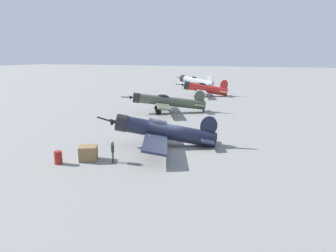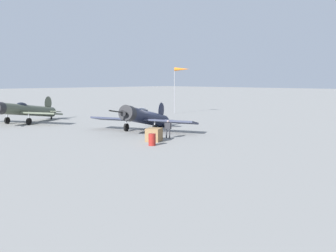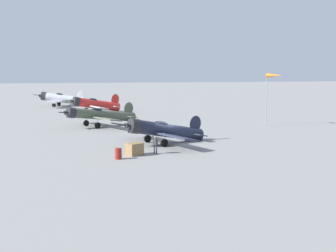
{
  "view_description": "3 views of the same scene",
  "coord_description": "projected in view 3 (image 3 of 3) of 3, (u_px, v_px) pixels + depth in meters",
  "views": [
    {
      "loc": [
        9.42,
        -24.12,
        7.75
      ],
      "look_at": [
        -0.0,
        0.0,
        1.8
      ],
      "focal_mm": 32.94,
      "sensor_mm": 36.0,
      "label": 1
    },
    {
      "loc": [
        -25.7,
        -28.92,
        5.14
      ],
      "look_at": [
        -2.3,
        -5.36,
        1.1
      ],
      "focal_mm": 40.52,
      "sensor_mm": 36.0,
      "label": 2
    },
    {
      "loc": [
        -9.4,
        -44.77,
        7.67
      ],
      "look_at": [
        -0.0,
        0.0,
        1.8
      ],
      "focal_mm": 47.99,
      "sensor_mm": 36.0,
      "label": 3
    }
  ],
  "objects": [
    {
      "name": "airplane_mid_apron",
      "position": [
        100.0,
        115.0,
        59.56
      ],
      "size": [
        10.44,
        9.96,
        3.11
      ],
      "rotation": [
        0.0,
        0.0,
        3.61
      ],
      "color": "#4C5442",
      "rests_on": "ground_plane"
    },
    {
      "name": "airplane_outer_stand",
      "position": [
        61.0,
        99.0,
        91.18
      ],
      "size": [
        10.56,
        11.91,
        3.21
      ],
      "rotation": [
        0.0,
        0.0,
        2.88
      ],
      "color": "#B7BABF",
      "rests_on": "ground_plane"
    },
    {
      "name": "airplane_foreground",
      "position": [
        164.0,
        131.0,
        45.91
      ],
      "size": [
        10.21,
        11.11,
        3.05
      ],
      "rotation": [
        0.0,
        0.0,
        3.52
      ],
      "color": "#1E2338",
      "rests_on": "ground_plane"
    },
    {
      "name": "equipment_crate",
      "position": [
        134.0,
        149.0,
        39.92
      ],
      "size": [
        1.69,
        1.63,
        1.1
      ],
      "rotation": [
        0.0,
        0.0,
        3.63
      ],
      "color": "olive",
      "rests_on": "ground_plane"
    },
    {
      "name": "windsock_mast",
      "position": [
        274.0,
        78.0,
        59.39
      ],
      "size": [
        1.66,
        2.19,
        7.05
      ],
      "color": "gray",
      "rests_on": "ground_plane"
    },
    {
      "name": "ground_crew_mechanic",
      "position": [
        155.0,
        143.0,
        40.55
      ],
      "size": [
        0.42,
        0.55,
        1.63
      ],
      "rotation": [
        0.0,
        0.0,
        3.71
      ],
      "color": "#2D2D33",
      "rests_on": "ground_plane"
    },
    {
      "name": "ground_plane",
      "position": [
        168.0,
        143.0,
        46.35
      ],
      "size": [
        400.0,
        400.0,
        0.0
      ],
      "primitive_type": "plane",
      "color": "gray"
    },
    {
      "name": "airplane_far_line",
      "position": [
        95.0,
        104.0,
        78.14
      ],
      "size": [
        9.61,
        10.72,
        3.27
      ],
      "rotation": [
        0.0,
        0.0,
        3.47
      ],
      "color": "red",
      "rests_on": "ground_plane"
    },
    {
      "name": "fuel_drum",
      "position": [
        118.0,
        154.0,
        38.18
      ],
      "size": [
        0.61,
        0.61,
        0.95
      ],
      "color": "maroon",
      "rests_on": "ground_plane"
    }
  ]
}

